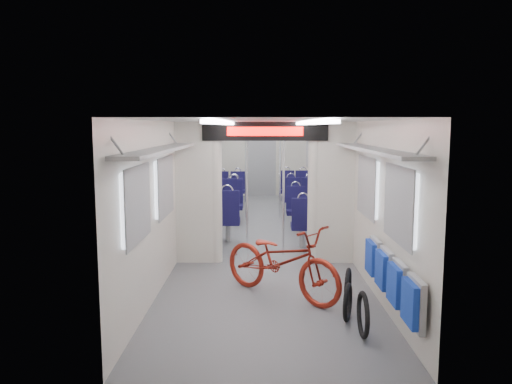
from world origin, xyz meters
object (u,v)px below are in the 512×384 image
stanchion_near_left (247,187)px  seat_bay_near_left (219,206)px  stanchion_near_right (283,189)px  seat_bay_near_right (311,213)px  bike_hoop_b (348,304)px  stanchion_far_right (280,171)px  seat_bay_far_left (228,190)px  seat_bay_far_right (297,190)px  bike_hoop_a (363,317)px  bike_hoop_c (348,289)px  stanchion_far_left (246,172)px  flip_bench (390,277)px  bicycle (281,260)px

stanchion_near_left → seat_bay_near_left: bearing=112.2°
stanchion_near_right → seat_bay_near_left: bearing=124.1°
seat_bay_near_right → bike_hoop_b: bearing=-90.2°
stanchion_near_right → stanchion_far_right: (0.09, 3.58, 0.00)m
seat_bay_far_left → seat_bay_far_right: bearing=-0.3°
stanchion_near_left → stanchion_far_right: (0.73, 3.25, 0.00)m
stanchion_near_right → stanchion_far_right: bearing=88.6°
bike_hoop_b → seat_bay_near_left: size_ratio=0.20×
stanchion_far_right → seat_bay_near_right: bearing=-77.4°
bike_hoop_a → stanchion_near_left: bearing=109.0°
bike_hoop_b → bike_hoop_c: bearing=79.6°
bike_hoop_a → stanchion_near_right: 3.66m
seat_bay_near_left → stanchion_far_right: stanchion_far_right is taller
bike_hoop_c → stanchion_near_right: stanchion_near_right is taller
seat_bay_far_right → stanchion_near_right: (-0.61, -4.71, 0.61)m
bike_hoop_b → stanchion_near_left: stanchion_near_left is taller
stanchion_near_left → bike_hoop_c: bearing=-64.9°
seat_bay_far_right → stanchion_far_left: size_ratio=0.88×
seat_bay_far_left → stanchion_far_right: (1.35, -1.14, 0.62)m
flip_bench → seat_bay_far_right: seat_bay_far_right is taller
bike_hoop_b → stanchion_far_left: stanchion_far_left is taller
seat_bay_near_left → stanchion_far_left: 1.68m
flip_bench → stanchion_near_left: (-1.66, 3.53, 0.57)m
seat_bay_near_right → stanchion_near_right: bearing=-115.6°
bike_hoop_b → stanchion_far_left: 6.58m
bike_hoop_c → stanchion_far_left: (-1.43, 5.85, 0.94)m
bike_hoop_b → seat_bay_far_left: (-1.86, 7.75, 0.33)m
seat_bay_near_right → stanchion_near_right: size_ratio=0.83×
stanchion_near_left → stanchion_far_right: 3.33m
bicycle → seat_bay_far_right: size_ratio=0.92×
stanchion_far_left → stanchion_far_right: same height
stanchion_far_right → flip_bench: bearing=-82.1°
seat_bay_near_right → seat_bay_far_right: bearing=90.0°
bike_hoop_c → stanchion_far_left: size_ratio=0.21×
bike_hoop_a → stanchion_far_left: (-1.41, 6.83, 0.92)m
bike_hoop_a → stanchion_near_right: stanchion_near_right is taller
bicycle → seat_bay_near_right: (0.74, 3.46, 0.03)m
bike_hoop_a → seat_bay_near_right: 4.76m
seat_bay_near_right → flip_bench: bearing=-84.6°
flip_bench → seat_bay_far_left: seat_bay_far_left is taller
seat_bay_far_left → stanchion_near_left: stanchion_near_left is taller
bike_hoop_a → bike_hoop_b: bearing=100.3°
seat_bay_near_left → seat_bay_near_right: bearing=-17.7°
stanchion_near_right → stanchion_far_right: same height
seat_bay_near_left → stanchion_far_right: bearing=51.8°
bike_hoop_a → flip_bench: bearing=38.4°
bike_hoop_c → seat_bay_near_right: seat_bay_near_right is taller
seat_bay_far_left → stanchion_near_left: (0.63, -4.39, 0.62)m
flip_bench → bike_hoop_b: bearing=158.1°
seat_bay_near_right → stanchion_far_left: 2.55m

